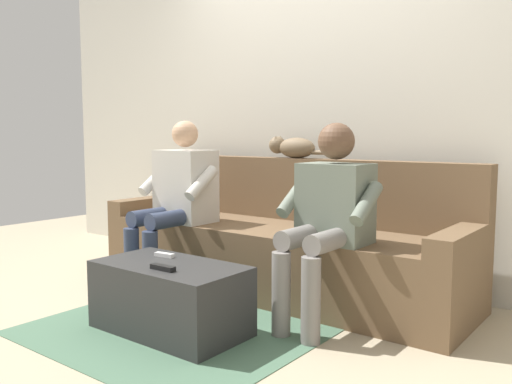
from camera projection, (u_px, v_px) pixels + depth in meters
The scene contains 10 objects.
ground_plane at pixel (207, 317), 3.08m from camera, with size 8.00×8.00×0.00m, color tan.
back_wall at pixel (320, 90), 3.91m from camera, with size 5.74×0.06×2.75m, color beige.
couch at pixel (279, 246), 3.62m from camera, with size 2.57×0.76×0.88m.
coffee_table at pixel (170, 298), 2.84m from camera, with size 0.82×0.45×0.37m.
person_left_seated at pixel (328, 210), 2.93m from camera, with size 0.53×0.58×1.11m.
person_right_seated at pixel (178, 194), 3.65m from camera, with size 0.53×0.60×1.14m.
cat_on_backrest at pixel (292, 147), 3.80m from camera, with size 0.52×0.15×0.16m.
remote_black at pixel (163, 268), 2.68m from camera, with size 0.15×0.04×0.02m, color black.
remote_white at pixel (164, 255), 2.98m from camera, with size 0.12×0.03×0.02m, color white.
floor_rug at pixel (185, 325), 2.94m from camera, with size 1.46×1.39×0.01m, color #4C7056.
Camera 1 is at (-2.04, 2.80, 1.04)m, focal length 37.56 mm.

